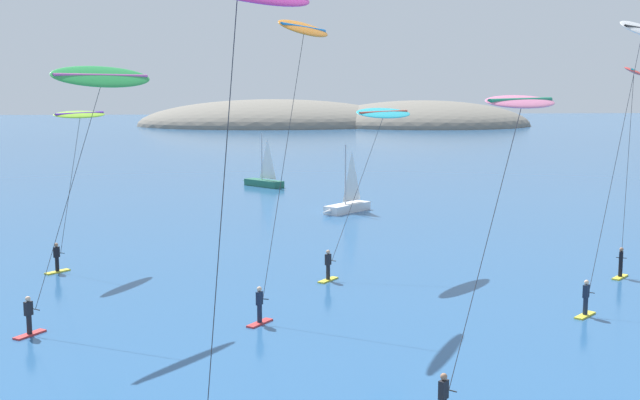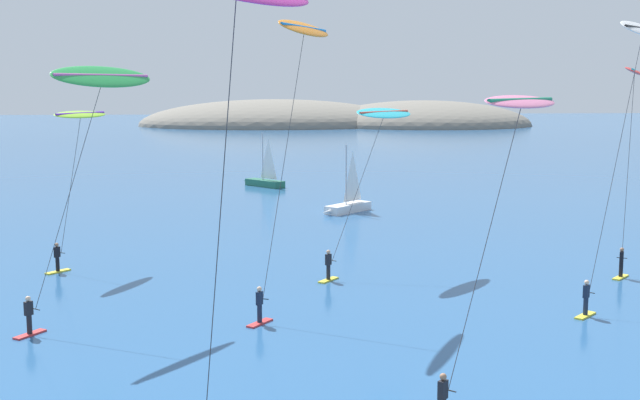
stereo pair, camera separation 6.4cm
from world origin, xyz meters
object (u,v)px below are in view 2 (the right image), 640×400
(sailboat_near, at_px, (346,205))
(kitesurfer_green, at_px, (98,92))
(kitesurfer_orange, at_px, (301,50))
(kitesurfer_cyan, at_px, (381,123))
(kitesurfer_magenta, at_px, (234,20))
(kitesurfer_red, at_px, (633,89))
(kitesurfer_lime, at_px, (78,130))
(kitesurfer_white, at_px, (639,49))
(sailboat_far, at_px, (263,180))
(kitesurfer_pink, at_px, (515,128))

(sailboat_near, relative_size, kitesurfer_green, 0.50)
(sailboat_near, bearing_deg, kitesurfer_orange, -101.43)
(sailboat_near, height_order, kitesurfer_cyan, kitesurfer_cyan)
(kitesurfer_magenta, distance_m, kitesurfer_cyan, 27.33)
(sailboat_near, height_order, kitesurfer_red, kitesurfer_red)
(kitesurfer_lime, height_order, kitesurfer_white, kitesurfer_white)
(sailboat_far, bearing_deg, kitesurfer_cyan, -80.87)
(sailboat_near, xyz_separation_m, kitesurfer_orange, (-5.51, -27.22, 11.56))
(kitesurfer_orange, bearing_deg, kitesurfer_cyan, 54.77)
(kitesurfer_cyan, relative_size, kitesurfer_green, 0.81)
(kitesurfer_red, bearing_deg, kitesurfer_white, -114.81)
(sailboat_near, height_order, kitesurfer_orange, kitesurfer_orange)
(kitesurfer_magenta, distance_m, kitesurfer_white, 26.68)
(kitesurfer_magenta, relative_size, kitesurfer_orange, 0.98)
(kitesurfer_orange, distance_m, kitesurfer_green, 9.63)
(kitesurfer_orange, bearing_deg, kitesurfer_green, -170.45)
(kitesurfer_white, bearing_deg, kitesurfer_red, 65.19)
(kitesurfer_cyan, relative_size, kitesurfer_pink, 0.91)
(sailboat_near, relative_size, kitesurfer_red, 0.49)
(kitesurfer_orange, relative_size, kitesurfer_cyan, 1.47)
(kitesurfer_magenta, relative_size, kitesurfer_white, 0.97)
(kitesurfer_lime, bearing_deg, kitesurfer_orange, -35.97)
(sailboat_far, xyz_separation_m, kitesurfer_red, (20.40, -40.42, 9.70))
(kitesurfer_orange, height_order, kitesurfer_cyan, kitesurfer_orange)
(kitesurfer_cyan, distance_m, kitesurfer_white, 14.37)
(sailboat_far, xyz_separation_m, kitesurfer_orange, (1.13, -45.78, 11.56))
(kitesurfer_green, bearing_deg, kitesurfer_lime, 106.60)
(kitesurfer_cyan, bearing_deg, kitesurfer_red, -7.33)
(kitesurfer_cyan, height_order, kitesurfer_white, kitesurfer_white)
(kitesurfer_lime, bearing_deg, sailboat_near, 45.35)
(kitesurfer_white, height_order, kitesurfer_green, kitesurfer_white)
(kitesurfer_green, xyz_separation_m, kitesurfer_red, (28.57, 6.92, 0.12))
(sailboat_near, xyz_separation_m, kitesurfer_white, (11.09, -27.66, 11.68))
(kitesurfer_white, relative_size, kitesurfer_green, 1.20)
(sailboat_far, xyz_separation_m, kitesurfer_lime, (-11.33, -36.74, 7.33))
(sailboat_near, bearing_deg, kitesurfer_lime, -134.65)
(kitesurfer_cyan, relative_size, kitesurfer_red, 0.80)
(kitesurfer_green, distance_m, kitesurfer_pink, 19.05)
(sailboat_near, height_order, kitesurfer_white, kitesurfer_white)
(kitesurfer_pink, relative_size, kitesurfer_red, 0.88)
(sailboat_far, relative_size, kitesurfer_magenta, 0.42)
(sailboat_near, xyz_separation_m, sailboat_far, (-6.63, 18.55, 0.00))
(kitesurfer_white, distance_m, kitesurfer_green, 26.00)
(kitesurfer_magenta, relative_size, kitesurfer_lime, 1.47)
(kitesurfer_magenta, relative_size, kitesurfer_red, 1.15)
(sailboat_far, bearing_deg, sailboat_near, -70.32)
(kitesurfer_cyan, bearing_deg, kitesurfer_orange, -125.23)
(kitesurfer_lime, bearing_deg, kitesurfer_cyan, -6.03)
(kitesurfer_magenta, bearing_deg, kitesurfer_green, 110.59)
(kitesurfer_cyan, relative_size, kitesurfer_lime, 1.02)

